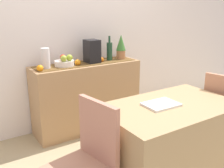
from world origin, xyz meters
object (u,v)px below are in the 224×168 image
object	(u,v)px
wine_bottle	(109,51)
ceramic_vase	(46,58)
coffee_maker	(92,51)
fruit_bowl	(64,63)
sideboard_console	(87,96)
dining_table	(168,144)
potted_plant	(121,47)
open_book	(161,104)

from	to	relation	value
wine_bottle	ceramic_vase	distance (m)	0.84
wine_bottle	coffee_maker	distance (m)	0.25
fruit_bowl	ceramic_vase	size ratio (longest dim) A/B	0.97
sideboard_console	coffee_maker	xyz separation A→B (m)	(0.08, 0.00, 0.57)
fruit_bowl	dining_table	world-z (taller)	fruit_bowl
sideboard_console	potted_plant	distance (m)	0.79
wine_bottle	potted_plant	bearing A→B (deg)	-0.00
fruit_bowl	dining_table	size ratio (longest dim) A/B	0.20
open_book	sideboard_console	bearing A→B (deg)	91.62
ceramic_vase	open_book	xyz separation A→B (m)	(0.51, -1.32, -0.22)
open_book	coffee_maker	bearing A→B (deg)	88.00
open_book	wine_bottle	bearing A→B (deg)	77.31
dining_table	open_book	xyz separation A→B (m)	(-0.08, 0.03, 0.38)
wine_bottle	sideboard_console	bearing A→B (deg)	180.00
ceramic_vase	open_book	bearing A→B (deg)	-68.88
fruit_bowl	wine_bottle	world-z (taller)	wine_bottle
coffee_maker	open_book	xyz separation A→B (m)	(-0.08, -1.32, -0.25)
potted_plant	open_book	distance (m)	1.44
ceramic_vase	fruit_bowl	bearing A→B (deg)	0.00
sideboard_console	dining_table	world-z (taller)	sideboard_console
wine_bottle	dining_table	bearing A→B (deg)	-100.59
potted_plant	dining_table	world-z (taller)	potted_plant
wine_bottle	ceramic_vase	xyz separation A→B (m)	(-0.84, 0.00, -0.01)
fruit_bowl	coffee_maker	size ratio (longest dim) A/B	0.79
dining_table	coffee_maker	bearing A→B (deg)	89.98
coffee_maker	open_book	distance (m)	1.35
open_book	potted_plant	bearing A→B (deg)	70.31
fruit_bowl	coffee_maker	xyz separation A→B (m)	(0.37, 0.00, 0.10)
potted_plant	open_book	world-z (taller)	potted_plant
fruit_bowl	potted_plant	size ratio (longest dim) A/B	0.70
sideboard_console	potted_plant	world-z (taller)	potted_plant
sideboard_console	potted_plant	size ratio (longest dim) A/B	4.21
sideboard_console	ceramic_vase	xyz separation A→B (m)	(-0.50, 0.00, 0.54)
sideboard_console	open_book	xyz separation A→B (m)	(0.01, -1.32, 0.32)
fruit_bowl	potted_plant	world-z (taller)	potted_plant
dining_table	wine_bottle	bearing A→B (deg)	79.41
coffee_maker	ceramic_vase	xyz separation A→B (m)	(-0.59, 0.00, -0.03)
sideboard_console	ceramic_vase	size ratio (longest dim) A/B	5.82
fruit_bowl	coffee_maker	world-z (taller)	coffee_maker
coffee_maker	potted_plant	size ratio (longest dim) A/B	0.89
coffee_maker	open_book	size ratio (longest dim) A/B	1.02
wine_bottle	dining_table	xyz separation A→B (m)	(-0.25, -1.36, -0.61)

